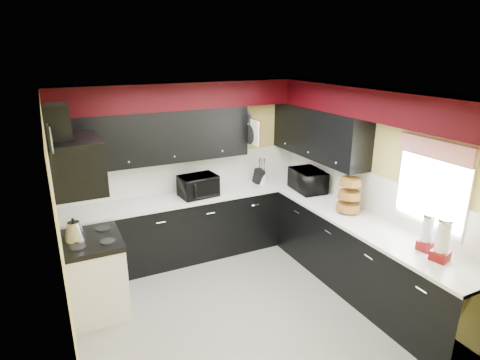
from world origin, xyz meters
The scene contains 35 objects.
ground centered at (0.00, 0.00, 0.00)m, with size 3.60×3.60×0.00m, color gray.
wall_back centered at (0.00, 1.80, 1.25)m, with size 3.60×0.06×2.50m, color #E0C666.
wall_right centered at (1.80, 0.00, 1.25)m, with size 0.06×3.60×2.50m, color #E0C666.
wall_left centered at (-1.80, 0.00, 1.25)m, with size 0.06×3.60×2.50m, color #E0C666.
ceiling centered at (0.00, 0.00, 2.50)m, with size 3.60×3.60×0.06m, color white.
cab_back centered at (0.00, 1.50, 0.45)m, with size 3.60×0.60×0.90m, color black.
cab_right centered at (1.50, -0.30, 0.45)m, with size 0.60×3.00×0.90m, color black.
counter_back centered at (0.00, 1.50, 0.92)m, with size 3.62×0.64×0.04m, color white.
counter_right centered at (1.50, -0.30, 0.92)m, with size 0.64×3.02×0.04m, color white.
splash_back centered at (0.00, 1.79, 1.19)m, with size 3.60×0.02×0.50m, color white.
splash_right centered at (1.79, 0.00, 1.19)m, with size 0.02×3.60×0.50m, color white.
upper_back centered at (-0.50, 1.62, 1.80)m, with size 2.60×0.35×0.70m, color black.
upper_right centered at (1.62, 0.90, 1.80)m, with size 0.35×1.80×0.70m, color black.
soffit_back centered at (0.00, 1.62, 2.33)m, with size 3.60×0.36×0.35m, color black.
soffit_right centered at (1.62, -0.18, 2.33)m, with size 0.36×3.24×0.35m, color black.
stove centered at (-1.50, 0.75, 0.43)m, with size 0.60×0.75×0.86m, color white.
cooktop centered at (-1.50, 0.75, 0.89)m, with size 0.62×0.77×0.06m, color black.
hood centered at (-1.55, 0.75, 1.78)m, with size 0.50×0.78×0.55m, color black.
hood_duct centered at (-1.68, 0.75, 2.20)m, with size 0.24×0.40×0.40m, color black.
window centered at (1.79, -0.90, 1.55)m, with size 0.03×0.86×0.96m, color white, non-canonical shape.
valance centered at (1.73, -0.90, 1.95)m, with size 0.04×0.88×0.20m, color red.
pan_top centered at (0.82, 1.55, 2.00)m, with size 0.03×0.22×0.40m, color black, non-canonical shape.
pan_mid centered at (0.82, 1.42, 1.75)m, with size 0.03×0.28×0.46m, color black, non-canonical shape.
pan_low centered at (0.82, 1.68, 1.72)m, with size 0.03×0.24×0.42m, color black, non-canonical shape.
cut_board centered at (0.83, 1.30, 1.80)m, with size 0.03×0.26×0.35m, color white.
baskets centered at (1.52, 0.05, 1.18)m, with size 0.27×0.27×0.50m, color brown, non-canonical shape.
clock centered at (-1.77, 0.25, 2.15)m, with size 0.03×0.30×0.30m, color black, non-canonical shape.
deco_plate centered at (1.77, -0.35, 2.25)m, with size 0.03×0.24×0.24m, color white, non-canonical shape.
toaster_oven centered at (0.02, 1.43, 1.09)m, with size 0.51×0.43×0.30m, color black.
microwave centered at (1.54, 0.95, 1.10)m, with size 0.56×0.38×0.31m, color black.
utensil_crock centered at (1.10, 1.55, 1.02)m, with size 0.15×0.15×0.16m, color white.
knife_block centered at (1.04, 1.55, 1.05)m, with size 0.10×0.15×0.23m, color black.
kettle centered at (-1.66, 0.79, 1.02)m, with size 0.23×0.23×0.21m, color #A4A4A9, non-canonical shape.
dispenser_a centered at (1.56, -1.09, 1.12)m, with size 0.14×0.14×0.37m, color maroon, non-canonical shape.
dispenser_b centered at (1.52, -1.30, 1.15)m, with size 0.16×0.16×0.43m, color maroon, non-canonical shape.
Camera 1 is at (-1.78, -3.58, 2.92)m, focal length 30.00 mm.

